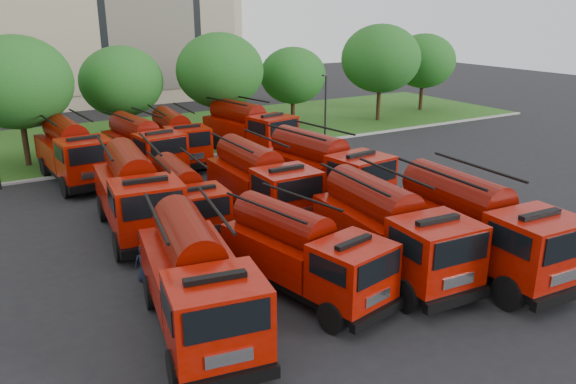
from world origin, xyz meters
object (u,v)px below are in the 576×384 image
fire_truck_7 (324,169)px  fire_truck_10 (177,138)px  firefighter_1 (417,293)px  firefighter_2 (531,239)px  fire_truck_5 (184,198)px  fire_truck_6 (260,181)px  fire_truck_4 (136,193)px  firefighter_5 (418,210)px  fire_truck_9 (143,145)px  fire_truck_11 (248,128)px  fire_truck_8 (73,152)px  firefighter_0 (516,300)px  firefighter_3 (452,258)px  fire_truck_0 (197,279)px  fire_truck_2 (390,229)px  fire_truck_1 (303,253)px  fire_truck_3 (477,225)px  firefighter_4 (146,281)px

fire_truck_7 → fire_truck_10: fire_truck_7 is taller
firefighter_1 → firefighter_2: 7.84m
fire_truck_5 → fire_truck_6: fire_truck_6 is taller
fire_truck_4 → firefighter_5: bearing=-13.1°
fire_truck_9 → fire_truck_11: bearing=-0.5°
fire_truck_8 → fire_truck_10: fire_truck_8 is taller
firefighter_5 → firefighter_0: bearing=76.9°
fire_truck_9 → firefighter_3: (7.00, -18.78, -1.69)m
fire_truck_8 → fire_truck_10: size_ratio=1.08×
firefighter_2 → fire_truck_6: bearing=54.8°
fire_truck_8 → fire_truck_10: bearing=3.6°
fire_truck_10 → fire_truck_0: bearing=-104.9°
fire_truck_11 → firefighter_5: 15.02m
fire_truck_0 → fire_truck_11: 22.64m
fire_truck_4 → fire_truck_8: fire_truck_4 is taller
fire_truck_8 → fire_truck_11: 11.79m
fire_truck_0 → firefighter_3: bearing=8.1°
fire_truck_0 → firefighter_1: bearing=-3.7°
fire_truck_6 → fire_truck_8: 12.46m
fire_truck_2 → fire_truck_7: fire_truck_7 is taller
fire_truck_7 → fire_truck_10: bearing=101.3°
fire_truck_5 → firefighter_5: (10.98, -3.54, -1.51)m
fire_truck_1 → fire_truck_9: bearing=78.7°
fire_truck_0 → fire_truck_3: fire_truck_3 is taller
fire_truck_2 → firefighter_3: size_ratio=3.95×
firefighter_3 → fire_truck_2: bearing=-44.8°
fire_truck_2 → firefighter_0: size_ratio=4.13×
fire_truck_0 → fire_truck_3: size_ratio=0.98×
fire_truck_2 → firefighter_0: 5.03m
fire_truck_0 → firefighter_3: 11.03m
fire_truck_7 → firefighter_4: 11.72m
fire_truck_6 → fire_truck_8: bearing=122.7°
fire_truck_3 → fire_truck_11: size_ratio=1.00×
fire_truck_4 → firefighter_3: 13.94m
fire_truck_4 → firefighter_2: size_ratio=4.82×
fire_truck_6 → fire_truck_9: fire_truck_6 is taller
fire_truck_2 → firefighter_3: 3.57m
firefighter_1 → fire_truck_7: bearing=61.2°
fire_truck_4 → firefighter_4: 5.50m
fire_truck_1 → firefighter_0: fire_truck_1 is taller
fire_truck_8 → fire_truck_10: (6.61, 0.92, -0.13)m
fire_truck_1 → fire_truck_11: bearing=56.7°
fire_truck_6 → firefighter_1: 10.13m
fire_truck_4 → fire_truck_10: 11.88m
fire_truck_2 → fire_truck_8: (-7.97, 18.52, 0.03)m
fire_truck_10 → fire_truck_11: (5.15, -0.10, 0.11)m
fire_truck_2 → fire_truck_7: (2.53, 8.14, 0.03)m
fire_truck_2 → fire_truck_7: bearing=76.6°
fire_truck_11 → fire_truck_1: bearing=-122.8°
fire_truck_10 → fire_truck_11: bearing=2.2°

